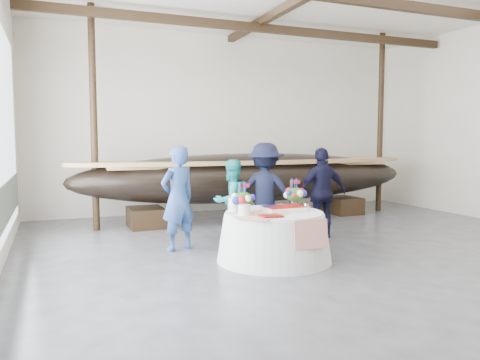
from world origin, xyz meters
name	(u,v)px	position (x,y,z in m)	size (l,w,h in m)	color
floor	(373,267)	(0.00, 0.00, 0.00)	(10.00, 12.00, 0.01)	#3D3D42
wall_back	(229,124)	(0.00, 6.00, 2.25)	(10.00, 0.02, 4.50)	silver
longboat_display	(252,177)	(-0.05, 4.34, 0.98)	(8.16, 1.63, 1.53)	black
banquet_table	(274,236)	(-1.18, 0.86, 0.37)	(1.75, 1.75, 0.75)	silver
tabletop_items	(269,201)	(-1.20, 0.99, 0.90)	(1.61, 1.42, 0.40)	red
guest_woman_blue	(178,198)	(-2.37, 2.07, 0.87)	(0.63, 0.42, 1.74)	navy
guest_woman_teal	(231,201)	(-1.34, 2.27, 0.75)	(0.72, 0.56, 1.49)	teal
guest_man_left	(265,192)	(-0.73, 2.18, 0.89)	(1.15, 0.66, 1.78)	black
guest_man_right	(322,193)	(0.39, 2.04, 0.85)	(0.99, 0.41, 1.69)	black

